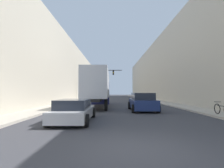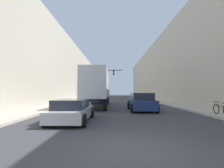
# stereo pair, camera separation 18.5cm
# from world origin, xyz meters

# --- Properties ---
(ground_plane) EXTENTS (200.00, 200.00, 0.00)m
(ground_plane) POSITION_xyz_m (0.00, 0.00, 0.00)
(ground_plane) COLOR #38383D
(sidewalk_right) EXTENTS (2.12, 80.00, 0.15)m
(sidewalk_right) POSITION_xyz_m (6.99, 30.00, 0.07)
(sidewalk_right) COLOR #B2A899
(sidewalk_right) RESTS_ON ground
(sidewalk_left) EXTENTS (2.12, 80.00, 0.15)m
(sidewalk_left) POSITION_xyz_m (-6.99, 30.00, 0.07)
(sidewalk_left) COLOR #B2A899
(sidewalk_left) RESTS_ON ground
(building_right) EXTENTS (6.00, 80.00, 12.21)m
(building_right) POSITION_xyz_m (11.05, 30.00, 6.11)
(building_right) COLOR #BCB29E
(building_right) RESTS_ON ground
(building_left) EXTENTS (6.00, 80.00, 11.04)m
(building_left) POSITION_xyz_m (-11.05, 30.00, 5.52)
(building_left) COLOR #BCB29E
(building_left) RESTS_ON ground
(semi_truck) EXTENTS (2.40, 11.63, 3.96)m
(semi_truck) POSITION_xyz_m (-2.39, 15.12, 2.23)
(semi_truck) COLOR #B2B7C1
(semi_truck) RESTS_ON ground
(sedan_car) EXTENTS (2.11, 4.51, 1.27)m
(sedan_car) POSITION_xyz_m (-2.97, 4.90, 0.61)
(sedan_car) COLOR #B7B7BC
(sedan_car) RESTS_ON ground
(suv_car) EXTENTS (2.23, 4.60, 1.60)m
(suv_car) POSITION_xyz_m (1.92, 10.53, 0.76)
(suv_car) COLOR navy
(suv_car) RESTS_ON ground
(traffic_signal_gantry) EXTENTS (7.11, 0.35, 6.43)m
(traffic_signal_gantry) POSITION_xyz_m (-3.86, 30.61, 4.63)
(traffic_signal_gantry) COLOR black
(traffic_signal_gantry) RESTS_ON ground
(parked_bicycle) EXTENTS (0.44, 1.83, 0.86)m
(parked_bicycle) POSITION_xyz_m (6.60, 6.62, 0.53)
(parked_bicycle) COLOR black
(parked_bicycle) RESTS_ON sidewalk_right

